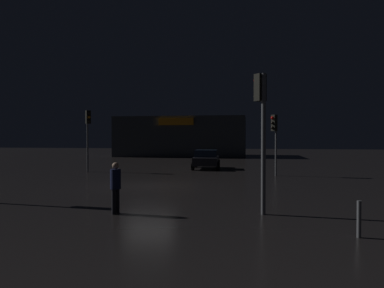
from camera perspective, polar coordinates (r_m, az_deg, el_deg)
ground_plane at (r=18.35m, az=-6.88°, el=-6.66°), size 120.00×120.00×0.00m
store_building at (r=47.77m, az=-1.40°, el=1.16°), size 16.45×9.60×5.09m
traffic_signal_opposite at (r=26.52m, az=-16.26°, el=2.66°), size 0.42×0.42×4.38m
traffic_signal_cross_left at (r=23.39m, az=13.02°, el=2.25°), size 0.43×0.41×3.91m
traffic_signal_cross_right at (r=11.67m, az=11.01°, el=4.46°), size 0.42×0.42×4.49m
car_near at (r=27.92m, az=2.27°, el=-2.41°), size 2.23×3.93×1.49m
pedestrian at (r=11.79m, az=-12.10°, el=-6.25°), size 0.44×0.44×1.66m
bollard_kerb_a at (r=9.83m, az=25.10°, el=-10.81°), size 0.11×0.11×0.91m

